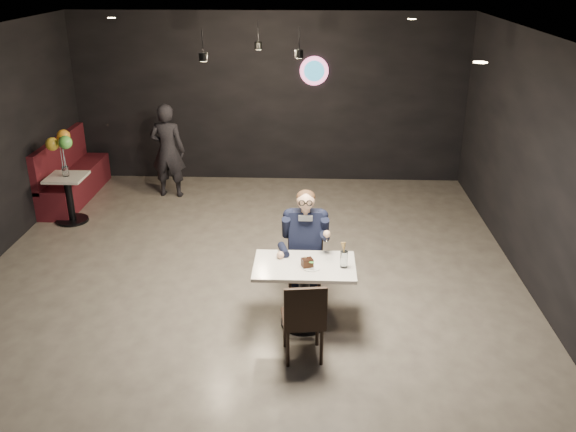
{
  "coord_description": "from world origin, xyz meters",
  "views": [
    {
      "loc": [
        0.8,
        -6.29,
        3.8
      ],
      "look_at": [
        0.53,
        0.17,
        1.06
      ],
      "focal_mm": 38.0,
      "sensor_mm": 36.0,
      "label": 1
    }
  ],
  "objects_px": {
    "sundae_glass": "(344,259)",
    "side_table": "(70,200)",
    "main_table": "(304,295)",
    "seated_man": "(305,245)",
    "booth_bench": "(73,169)",
    "chair_near": "(303,317)",
    "passerby": "(168,151)",
    "chair_far": "(305,265)",
    "balloon_vase": "(65,171)"
  },
  "relations": [
    {
      "from": "sundae_glass",
      "to": "side_table",
      "type": "distance_m",
      "value": 4.99
    },
    {
      "from": "chair_far",
      "to": "passerby",
      "type": "height_order",
      "value": "passerby"
    },
    {
      "from": "chair_near",
      "to": "chair_far",
      "type": "bearing_deg",
      "value": 82.78
    },
    {
      "from": "seated_man",
      "to": "chair_far",
      "type": "bearing_deg",
      "value": -90.0
    },
    {
      "from": "chair_near",
      "to": "seated_man",
      "type": "height_order",
      "value": "seated_man"
    },
    {
      "from": "sundae_glass",
      "to": "balloon_vase",
      "type": "distance_m",
      "value": 4.96
    },
    {
      "from": "main_table",
      "to": "side_table",
      "type": "distance_m",
      "value": 4.6
    },
    {
      "from": "side_table",
      "to": "passerby",
      "type": "height_order",
      "value": "passerby"
    },
    {
      "from": "seated_man",
      "to": "sundae_glass",
      "type": "bearing_deg",
      "value": -54.38
    },
    {
      "from": "seated_man",
      "to": "side_table",
      "type": "height_order",
      "value": "seated_man"
    },
    {
      "from": "main_table",
      "to": "seated_man",
      "type": "xyz_separation_m",
      "value": [
        0.0,
        0.55,
        0.34
      ]
    },
    {
      "from": "booth_bench",
      "to": "sundae_glass",
      "type": "bearing_deg",
      "value": -40.76
    },
    {
      "from": "main_table",
      "to": "sundae_glass",
      "type": "bearing_deg",
      "value": -5.14
    },
    {
      "from": "seated_man",
      "to": "balloon_vase",
      "type": "xyz_separation_m",
      "value": [
        -3.68,
        2.21,
        0.11
      ]
    },
    {
      "from": "passerby",
      "to": "seated_man",
      "type": "bearing_deg",
      "value": 128.58
    },
    {
      "from": "sundae_glass",
      "to": "booth_bench",
      "type": "xyz_separation_m",
      "value": [
        -4.4,
        3.79,
        -0.31
      ]
    },
    {
      "from": "balloon_vase",
      "to": "passerby",
      "type": "distance_m",
      "value": 1.77
    },
    {
      "from": "balloon_vase",
      "to": "chair_near",
      "type": "bearing_deg",
      "value": -42.33
    },
    {
      "from": "chair_far",
      "to": "seated_man",
      "type": "xyz_separation_m",
      "value": [
        0.0,
        0.0,
        0.26
      ]
    },
    {
      "from": "seated_man",
      "to": "balloon_vase",
      "type": "relative_size",
      "value": 9.6
    },
    {
      "from": "main_table",
      "to": "chair_far",
      "type": "xyz_separation_m",
      "value": [
        0.0,
        0.55,
        0.09
      ]
    },
    {
      "from": "balloon_vase",
      "to": "seated_man",
      "type": "bearing_deg",
      "value": -30.93
    },
    {
      "from": "main_table",
      "to": "balloon_vase",
      "type": "height_order",
      "value": "balloon_vase"
    },
    {
      "from": "booth_bench",
      "to": "main_table",
      "type": "bearing_deg",
      "value": -43.34
    },
    {
      "from": "sundae_glass",
      "to": "side_table",
      "type": "bearing_deg",
      "value": 145.74
    },
    {
      "from": "main_table",
      "to": "booth_bench",
      "type": "xyz_separation_m",
      "value": [
        -3.98,
        3.76,
        0.15
      ]
    },
    {
      "from": "seated_man",
      "to": "booth_bench",
      "type": "xyz_separation_m",
      "value": [
        -3.98,
        3.21,
        -0.19
      ]
    },
    {
      "from": "chair_near",
      "to": "seated_man",
      "type": "relative_size",
      "value": 0.64
    },
    {
      "from": "sundae_glass",
      "to": "passerby",
      "type": "height_order",
      "value": "passerby"
    },
    {
      "from": "passerby",
      "to": "sundae_glass",
      "type": "bearing_deg",
      "value": 128.68
    },
    {
      "from": "main_table",
      "to": "chair_near",
      "type": "xyz_separation_m",
      "value": [
        0.0,
        -0.6,
        0.09
      ]
    },
    {
      "from": "chair_near",
      "to": "booth_bench",
      "type": "bearing_deg",
      "value": 125.22
    },
    {
      "from": "booth_bench",
      "to": "balloon_vase",
      "type": "bearing_deg",
      "value": -73.3
    },
    {
      "from": "chair_near",
      "to": "sundae_glass",
      "type": "xyz_separation_m",
      "value": [
        0.42,
        0.56,
        0.38
      ]
    },
    {
      "from": "sundae_glass",
      "to": "booth_bench",
      "type": "distance_m",
      "value": 5.82
    },
    {
      "from": "main_table",
      "to": "side_table",
      "type": "height_order",
      "value": "main_table"
    },
    {
      "from": "side_table",
      "to": "passerby",
      "type": "xyz_separation_m",
      "value": [
        1.3,
        1.21,
        0.45
      ]
    },
    {
      "from": "sundae_glass",
      "to": "seated_man",
      "type": "bearing_deg",
      "value": 125.62
    },
    {
      "from": "main_table",
      "to": "passerby",
      "type": "relative_size",
      "value": 0.68
    },
    {
      "from": "sundae_glass",
      "to": "passerby",
      "type": "xyz_separation_m",
      "value": [
        -2.81,
        4.0,
        -0.04
      ]
    },
    {
      "from": "chair_near",
      "to": "passerby",
      "type": "bearing_deg",
      "value": 110.39
    },
    {
      "from": "chair_near",
      "to": "seated_man",
      "type": "bearing_deg",
      "value": 82.78
    },
    {
      "from": "balloon_vase",
      "to": "passerby",
      "type": "relative_size",
      "value": 0.09
    },
    {
      "from": "balloon_vase",
      "to": "passerby",
      "type": "bearing_deg",
      "value": 42.93
    },
    {
      "from": "chair_near",
      "to": "seated_man",
      "type": "distance_m",
      "value": 1.18
    },
    {
      "from": "chair_near",
      "to": "side_table",
      "type": "distance_m",
      "value": 4.98
    },
    {
      "from": "sundae_glass",
      "to": "side_table",
      "type": "relative_size",
      "value": 0.27
    },
    {
      "from": "chair_near",
      "to": "passerby",
      "type": "xyz_separation_m",
      "value": [
        -2.38,
        4.56,
        0.34
      ]
    },
    {
      "from": "chair_far",
      "to": "booth_bench",
      "type": "xyz_separation_m",
      "value": [
        -3.98,
        3.21,
        0.07
      ]
    },
    {
      "from": "booth_bench",
      "to": "balloon_vase",
      "type": "xyz_separation_m",
      "value": [
        0.3,
        -1.0,
        0.3
      ]
    }
  ]
}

